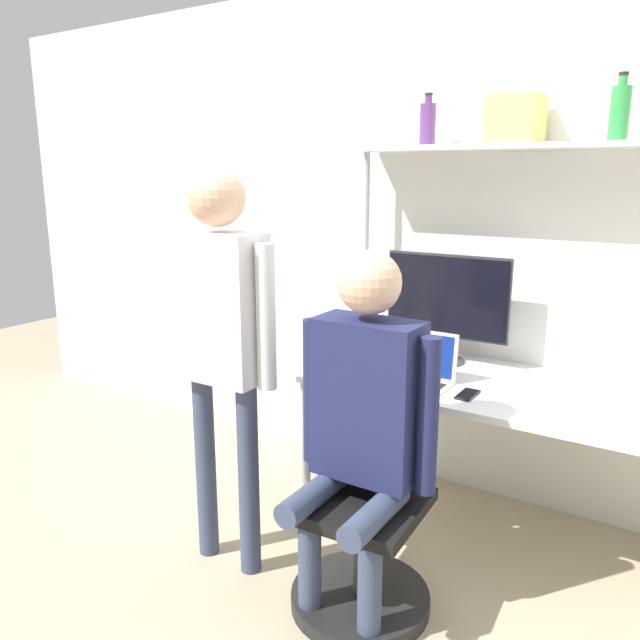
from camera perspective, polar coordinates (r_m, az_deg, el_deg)
name	(u,v)px	position (r m, az deg, el deg)	size (l,w,h in m)	color
ground_plane	(489,589)	(2.94, 15.15, -22.64)	(12.00, 12.00, 0.00)	tan
wall_back	(561,248)	(3.23, 21.20, 6.13)	(8.00, 0.06, 2.70)	silver
desk	(527,404)	(2.97, 18.43, -7.32)	(2.08, 0.79, 0.76)	white
shelf_unit	(557,197)	(3.03, 20.86, 10.43)	(1.97, 0.29, 1.83)	silver
monitor	(446,302)	(3.20, 11.44, 1.65)	(0.64, 0.22, 0.55)	#333338
laptop	(423,368)	(2.94, 9.36, -4.39)	(0.29, 0.23, 0.23)	silver
cell_phone	(467,394)	(2.82, 13.33, -6.64)	(0.07, 0.15, 0.01)	black
office_chair	(365,537)	(2.65, 4.18, -19.18)	(0.56, 0.56, 0.92)	black
person_seated	(363,407)	(2.35, 3.95, -7.96)	(0.57, 0.48, 1.44)	#38425B
person_standing	(221,321)	(2.59, -9.05, -0.13)	(0.54, 0.23, 1.73)	#38425B
bottle_purple	(428,124)	(3.23, 9.81, 17.28)	(0.08, 0.08, 0.25)	#593372
bottle_green	(620,112)	(3.00, 25.72, 16.74)	(0.08, 0.08, 0.27)	#2D8C3F
storage_box	(516,119)	(3.08, 17.45, 17.09)	(0.22, 0.24, 0.21)	#DBCC66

